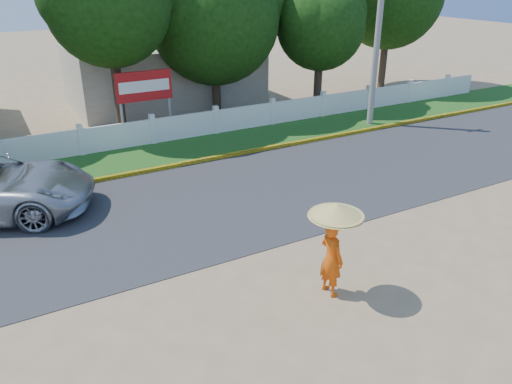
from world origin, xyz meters
TOP-DOWN VIEW (x-y plane):
  - ground at (0.00, 0.00)m, footprint 120.00×120.00m
  - road at (0.00, 4.50)m, footprint 60.00×7.00m
  - grass_verge at (0.00, 9.75)m, footprint 60.00×3.50m
  - curb at (0.00, 8.05)m, footprint 40.00×0.18m
  - fence at (0.00, 11.20)m, footprint 40.00×0.10m
  - building_near at (3.00, 18.00)m, footprint 10.00×6.00m
  - utility_pole at (10.23, 8.96)m, footprint 0.28×0.28m
  - monk_with_parasol at (0.13, -1.37)m, footprint 1.27×1.27m
  - billboard at (0.11, 12.30)m, footprint 2.50×0.13m
  - tree_row at (3.29, 14.47)m, footprint 32.33×7.48m

SIDE VIEW (x-z plane):
  - ground at x=0.00m, z-range 0.00..0.00m
  - road at x=0.00m, z-range 0.00..0.02m
  - grass_verge at x=0.00m, z-range 0.00..0.03m
  - curb at x=0.00m, z-range 0.00..0.16m
  - fence at x=0.00m, z-range 0.00..1.10m
  - monk_with_parasol at x=0.13m, z-range 0.35..2.67m
  - building_near at x=3.00m, z-range 0.00..3.20m
  - billboard at x=0.11m, z-range 0.67..3.62m
  - utility_pole at x=10.23m, z-range 0.00..7.59m
  - tree_row at x=3.29m, z-range 0.78..9.49m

